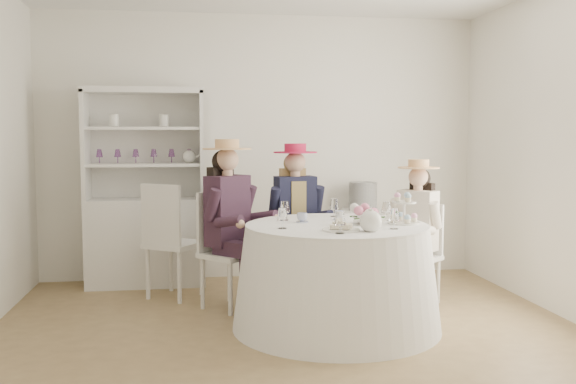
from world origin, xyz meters
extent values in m
plane|color=olive|center=(0.00, 0.00, 0.00)|extent=(4.50, 4.50, 0.00)
plane|color=white|center=(0.00, 2.00, 1.35)|extent=(4.50, 0.00, 4.50)
plane|color=white|center=(0.00, -2.00, 1.35)|extent=(4.50, 0.00, 4.50)
plane|color=white|center=(2.25, 0.00, 1.35)|extent=(0.00, 4.50, 4.50)
cone|color=white|center=(0.37, 0.10, 0.39)|extent=(1.59, 1.59, 0.78)
cylinder|color=white|center=(0.37, 0.10, 0.79)|extent=(1.39, 1.39, 0.02)
cube|color=silver|center=(-1.17, 1.75, 0.43)|extent=(1.22, 0.85, 0.85)
cube|color=silver|center=(-1.17, 1.94, 1.38)|extent=(1.06, 0.49, 1.04)
cube|color=silver|center=(-1.17, 1.75, 1.90)|extent=(1.22, 0.85, 0.06)
cube|color=silver|center=(-1.72, 1.75, 1.38)|extent=(0.20, 0.41, 1.04)
cube|color=silver|center=(-0.62, 1.75, 1.38)|extent=(0.20, 0.41, 1.04)
cube|color=silver|center=(-1.17, 1.75, 1.19)|extent=(1.13, 0.77, 0.03)
cube|color=silver|center=(-1.17, 1.75, 1.54)|extent=(1.13, 0.77, 0.03)
sphere|color=white|center=(-0.74, 1.75, 1.26)|extent=(0.13, 0.13, 0.13)
cube|color=silver|center=(1.02, 1.75, 0.35)|extent=(0.57, 0.57, 0.70)
cylinder|color=black|center=(1.02, 1.75, 0.85)|extent=(0.33, 0.33, 0.29)
cube|color=silver|center=(-0.40, 0.77, 0.46)|extent=(0.58, 0.58, 0.04)
cylinder|color=silver|center=(-0.41, 0.54, 0.22)|extent=(0.04, 0.04, 0.45)
cylinder|color=silver|center=(-0.17, 0.76, 0.22)|extent=(0.04, 0.04, 0.45)
cylinder|color=silver|center=(-0.63, 0.78, 0.22)|extent=(0.04, 0.04, 0.45)
cylinder|color=silver|center=(-0.39, 1.00, 0.22)|extent=(0.04, 0.04, 0.45)
cube|color=silver|center=(-0.53, 0.90, 0.74)|extent=(0.31, 0.29, 0.51)
cube|color=black|center=(-0.42, 0.78, 0.84)|extent=(0.41, 0.40, 0.59)
cube|color=black|center=(-0.39, 0.62, 0.54)|extent=(0.33, 0.35, 0.12)
cylinder|color=black|center=(-0.29, 0.51, 0.24)|extent=(0.10, 0.10, 0.47)
cylinder|color=black|center=(-0.54, 0.61, 0.91)|extent=(0.19, 0.19, 0.28)
cube|color=black|center=(-0.25, 0.74, 0.54)|extent=(0.33, 0.35, 0.12)
cylinder|color=black|center=(-0.16, 0.64, 0.24)|extent=(0.10, 0.10, 0.47)
cylinder|color=black|center=(-0.23, 0.90, 0.91)|extent=(0.19, 0.19, 0.28)
cylinder|color=#D8A889|center=(-0.42, 0.78, 1.15)|extent=(0.09, 0.09, 0.08)
sphere|color=#D8A889|center=(-0.42, 0.78, 1.27)|extent=(0.19, 0.19, 0.19)
sphere|color=black|center=(-0.45, 0.82, 1.25)|extent=(0.19, 0.19, 0.19)
cube|color=black|center=(-0.47, 0.84, 1.01)|extent=(0.24, 0.23, 0.39)
cylinder|color=tan|center=(-0.42, 0.78, 1.36)|extent=(0.41, 0.41, 0.01)
cylinder|color=tan|center=(-0.42, 0.78, 1.40)|extent=(0.20, 0.20, 0.08)
cube|color=silver|center=(0.22, 1.11, 0.45)|extent=(0.46, 0.46, 0.04)
cylinder|color=silver|center=(0.09, 0.93, 0.22)|extent=(0.04, 0.04, 0.44)
cylinder|color=silver|center=(0.40, 0.98, 0.22)|extent=(0.04, 0.04, 0.44)
cylinder|color=silver|center=(0.04, 1.24, 0.22)|extent=(0.04, 0.04, 0.44)
cylinder|color=silver|center=(0.35, 1.30, 0.22)|extent=(0.04, 0.04, 0.44)
cube|color=silver|center=(0.19, 1.29, 0.71)|extent=(0.38, 0.09, 0.50)
cube|color=#191A32|center=(0.22, 1.13, 0.81)|extent=(0.39, 0.26, 0.58)
cube|color=tan|center=(0.22, 1.13, 0.81)|extent=(0.17, 0.24, 0.50)
cube|color=#191A32|center=(0.15, 0.98, 0.53)|extent=(0.18, 0.35, 0.12)
cylinder|color=#191A32|center=(0.18, 0.84, 0.23)|extent=(0.10, 0.10, 0.46)
cylinder|color=#191A32|center=(0.02, 1.06, 0.88)|extent=(0.12, 0.18, 0.27)
cube|color=#191A32|center=(0.33, 1.01, 0.53)|extent=(0.18, 0.35, 0.12)
cylinder|color=#191A32|center=(0.35, 0.88, 0.23)|extent=(0.10, 0.10, 0.46)
cylinder|color=#191A32|center=(0.43, 1.13, 0.88)|extent=(0.12, 0.18, 0.27)
cylinder|color=#D8A889|center=(0.22, 1.13, 1.12)|extent=(0.09, 0.09, 0.08)
sphere|color=#D8A889|center=(0.22, 1.13, 1.23)|extent=(0.19, 0.19, 0.19)
sphere|color=tan|center=(0.21, 1.18, 1.21)|extent=(0.19, 0.19, 0.19)
cube|color=tan|center=(0.20, 1.21, 0.98)|extent=(0.25, 0.12, 0.38)
cylinder|color=#BF1C46|center=(0.22, 1.13, 1.32)|extent=(0.40, 0.40, 0.01)
cylinder|color=#BF1C46|center=(0.22, 1.13, 1.36)|extent=(0.20, 0.20, 0.08)
cube|color=silver|center=(1.22, 0.69, 0.40)|extent=(0.51, 0.51, 0.04)
cylinder|color=silver|center=(1.01, 0.70, 0.20)|extent=(0.03, 0.03, 0.39)
cylinder|color=silver|center=(1.20, 0.48, 0.20)|extent=(0.03, 0.03, 0.39)
cylinder|color=silver|center=(1.23, 0.89, 0.20)|extent=(0.03, 0.03, 0.39)
cylinder|color=silver|center=(1.42, 0.67, 0.20)|extent=(0.03, 0.03, 0.39)
cube|color=silver|center=(1.34, 0.79, 0.65)|extent=(0.24, 0.28, 0.45)
cube|color=beige|center=(1.23, 0.70, 0.74)|extent=(0.35, 0.36, 0.52)
cube|color=beige|center=(1.08, 0.68, 0.48)|extent=(0.31, 0.29, 0.11)
cylinder|color=beige|center=(0.99, 0.59, 0.21)|extent=(0.09, 0.09, 0.41)
cylinder|color=beige|center=(1.08, 0.81, 0.80)|extent=(0.17, 0.16, 0.25)
cube|color=beige|center=(1.19, 0.55, 0.48)|extent=(0.31, 0.29, 0.11)
cylinder|color=beige|center=(1.09, 0.47, 0.21)|extent=(0.09, 0.09, 0.41)
cylinder|color=beige|center=(1.32, 0.53, 0.80)|extent=(0.17, 0.16, 0.25)
cylinder|color=#D8A889|center=(1.23, 0.70, 1.01)|extent=(0.08, 0.08, 0.07)
sphere|color=#D8A889|center=(1.23, 0.70, 1.11)|extent=(0.17, 0.17, 0.17)
sphere|color=black|center=(1.26, 0.72, 1.10)|extent=(0.17, 0.17, 0.17)
cube|color=black|center=(1.28, 0.74, 0.89)|extent=(0.20, 0.21, 0.34)
cylinder|color=tan|center=(1.23, 0.70, 1.19)|extent=(0.36, 0.36, 0.01)
cylinder|color=tan|center=(1.23, 0.70, 1.23)|extent=(0.18, 0.18, 0.07)
cube|color=silver|center=(-0.88, 1.22, 0.49)|extent=(0.60, 0.60, 0.04)
cylinder|color=silver|center=(-0.64, 1.27, 0.24)|extent=(0.04, 0.04, 0.47)
cylinder|color=silver|center=(-0.92, 1.46, 0.24)|extent=(0.04, 0.04, 0.47)
cylinder|color=silver|center=(-0.83, 0.98, 0.24)|extent=(0.04, 0.04, 0.47)
cylinder|color=silver|center=(-1.12, 1.18, 0.24)|extent=(0.04, 0.04, 0.47)
cube|color=silver|center=(-0.99, 1.06, 0.78)|extent=(0.36, 0.26, 0.54)
imported|color=white|center=(0.13, 0.24, 0.83)|extent=(0.10, 0.10, 0.07)
imported|color=white|center=(0.45, 0.35, 0.83)|extent=(0.08, 0.08, 0.07)
imported|color=white|center=(0.66, 0.18, 0.83)|extent=(0.08, 0.08, 0.06)
imported|color=white|center=(0.60, 0.08, 0.83)|extent=(0.23, 0.23, 0.05)
sphere|color=pink|center=(0.67, 0.07, 0.89)|extent=(0.07, 0.07, 0.07)
sphere|color=white|center=(0.65, 0.12, 0.89)|extent=(0.07, 0.07, 0.07)
sphere|color=pink|center=(0.59, 0.13, 0.89)|extent=(0.07, 0.07, 0.07)
sphere|color=white|center=(0.55, 0.10, 0.89)|extent=(0.07, 0.07, 0.07)
sphere|color=pink|center=(0.55, 0.04, 0.89)|extent=(0.07, 0.07, 0.07)
sphere|color=white|center=(0.59, 0.01, 0.89)|extent=(0.07, 0.07, 0.07)
sphere|color=pink|center=(0.65, 0.02, 0.89)|extent=(0.07, 0.07, 0.07)
sphere|color=white|center=(0.53, -0.29, 0.87)|extent=(0.16, 0.16, 0.16)
cylinder|color=white|center=(0.63, -0.29, 0.88)|extent=(0.09, 0.02, 0.08)
cylinder|color=white|center=(0.53, -0.29, 0.95)|extent=(0.04, 0.04, 0.02)
cylinder|color=white|center=(0.33, -0.22, 0.81)|extent=(0.27, 0.27, 0.01)
cube|color=beige|center=(0.28, -0.24, 0.83)|extent=(0.06, 0.04, 0.03)
cube|color=beige|center=(0.33, -0.22, 0.84)|extent=(0.07, 0.06, 0.03)
cube|color=beige|center=(0.38, -0.20, 0.83)|extent=(0.07, 0.07, 0.03)
cube|color=beige|center=(0.31, -0.18, 0.84)|extent=(0.07, 0.07, 0.03)
cube|color=beige|center=(0.36, -0.26, 0.83)|extent=(0.07, 0.07, 0.03)
cylinder|color=white|center=(0.89, 0.06, 0.81)|extent=(0.25, 0.25, 0.01)
cylinder|color=white|center=(0.89, 0.06, 0.88)|extent=(0.02, 0.02, 0.16)
cylinder|color=white|center=(0.89, 0.06, 0.96)|extent=(0.18, 0.18, 0.01)
camera|label=1|loc=(-0.69, -4.62, 1.47)|focal=40.00mm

